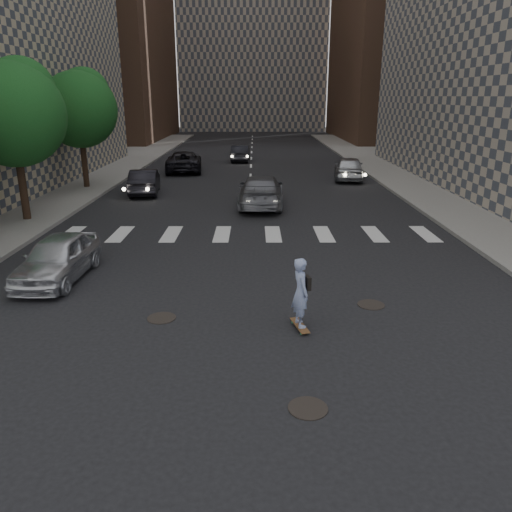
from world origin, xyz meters
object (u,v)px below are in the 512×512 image
at_px(skateboarder, 301,292).
at_px(silver_sedan, 57,258).
at_px(tree_c, 80,106).
at_px(traffic_car_e, 240,153).
at_px(tree_b, 14,110).
at_px(traffic_car_d, 349,168).
at_px(traffic_car_a, 145,182).
at_px(traffic_car_c, 184,161).
at_px(traffic_car_b, 261,191).

bearing_deg(skateboarder, silver_sedan, 140.01).
height_order(tree_c, silver_sedan, tree_c).
bearing_deg(traffic_car_e, tree_b, 68.89).
height_order(traffic_car_d, traffic_car_e, traffic_car_d).
height_order(tree_c, skateboarder, tree_c).
xyz_separation_m(tree_b, tree_c, (0.00, 8.00, 0.00)).
relative_size(tree_c, traffic_car_d, 1.48).
relative_size(traffic_car_a, traffic_car_e, 1.03).
xyz_separation_m(traffic_car_c, traffic_car_d, (11.10, -3.68, 0.03)).
height_order(silver_sedan, traffic_car_d, traffic_car_d).
bearing_deg(traffic_car_e, skateboarder, 95.26).
distance_m(skateboarder, traffic_car_d, 22.26).
relative_size(silver_sedan, traffic_car_d, 0.87).
height_order(tree_c, traffic_car_c, tree_c).
relative_size(traffic_car_b, traffic_car_d, 1.17).
xyz_separation_m(tree_b, traffic_car_d, (15.80, 11.19, -3.89)).
bearing_deg(silver_sedan, tree_b, 121.23).
distance_m(tree_c, skateboarder, 21.74).
xyz_separation_m(tree_c, traffic_car_b, (10.05, -4.94, -3.89)).
xyz_separation_m(silver_sedan, traffic_car_e, (4.61, 28.04, 0.00)).
distance_m(traffic_car_a, traffic_car_e, 15.29).
xyz_separation_m(silver_sedan, traffic_car_b, (6.10, 10.23, 0.09)).
xyz_separation_m(traffic_car_a, traffic_car_e, (4.90, 14.48, -0.02)).
relative_size(tree_b, traffic_car_e, 1.64).
bearing_deg(traffic_car_d, tree_c, 19.14).
height_order(traffic_car_c, traffic_car_d, traffic_car_d).
height_order(traffic_car_a, traffic_car_e, traffic_car_a).
distance_m(tree_b, traffic_car_b, 11.21).
height_order(tree_b, traffic_car_c, tree_b).
bearing_deg(traffic_car_e, traffic_car_c, 58.42).
distance_m(traffic_car_c, traffic_car_d, 11.69).
relative_size(tree_c, traffic_car_e, 1.64).
xyz_separation_m(tree_b, traffic_car_b, (10.05, 3.06, -3.89)).
relative_size(traffic_car_a, traffic_car_d, 0.93).
distance_m(silver_sedan, traffic_car_d, 21.85).
bearing_deg(traffic_car_a, tree_b, 52.99).
distance_m(tree_b, traffic_car_d, 19.74).
bearing_deg(tree_b, silver_sedan, -61.14).
bearing_deg(tree_c, traffic_car_c, 55.61).
distance_m(silver_sedan, traffic_car_c, 22.05).
xyz_separation_m(traffic_car_a, traffic_car_c, (1.03, 8.48, 0.05)).
relative_size(silver_sedan, traffic_car_e, 0.96).
distance_m(traffic_car_a, traffic_car_c, 8.55).
relative_size(tree_b, silver_sedan, 1.70).
height_order(tree_c, traffic_car_a, tree_c).
distance_m(silver_sedan, traffic_car_b, 11.91).
bearing_deg(skateboarder, tree_c, 106.22).
height_order(tree_b, traffic_car_d, tree_b).
bearing_deg(traffic_car_d, traffic_car_a, 29.35).
bearing_deg(traffic_car_b, tree_c, -23.93).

